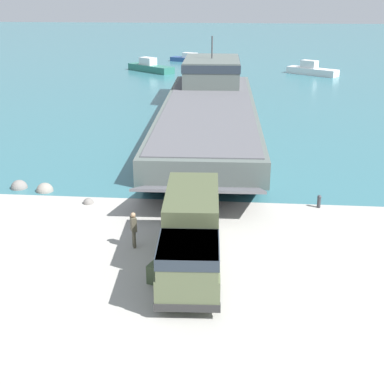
% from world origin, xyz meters
% --- Properties ---
extents(ground_plane, '(240.00, 240.00, 0.00)m').
position_xyz_m(ground_plane, '(0.00, 0.00, 0.00)').
color(ground_plane, '#A8A59E').
extents(water_surface, '(240.00, 180.00, 0.01)m').
position_xyz_m(water_surface, '(0.00, 95.63, 0.00)').
color(water_surface, '#336B75').
rests_on(water_surface, ground_plane).
extents(landing_craft, '(9.70, 39.94, 7.00)m').
position_xyz_m(landing_craft, '(-0.87, 27.93, 1.61)').
color(landing_craft, '#56605B').
rests_on(landing_craft, ground_plane).
extents(military_truck, '(2.94, 8.29, 3.19)m').
position_xyz_m(military_truck, '(0.11, -2.49, 1.64)').
color(military_truck, '#566042').
rests_on(military_truck, ground_plane).
extents(soldier_on_ramp, '(0.40, 0.50, 1.82)m').
position_xyz_m(soldier_on_ramp, '(-2.82, -0.73, 1.06)').
color(soldier_on_ramp, '#4C4738').
rests_on(soldier_on_ramp, ground_plane).
extents(moored_boat_a, '(8.22, 4.84, 1.52)m').
position_xyz_m(moored_boat_a, '(-6.34, 70.33, 0.50)').
color(moored_boat_a, navy).
rests_on(moored_boat_a, ground_plane).
extents(moored_boat_b, '(7.80, 6.97, 2.07)m').
position_xyz_m(moored_boat_b, '(-11.70, 58.14, 0.69)').
color(moored_boat_b, '#2D7060').
rests_on(moored_boat_b, ground_plane).
extents(moored_boat_c, '(7.38, 6.10, 2.03)m').
position_xyz_m(moored_boat_c, '(12.45, 57.14, 0.67)').
color(moored_boat_c, white).
rests_on(moored_boat_c, ground_plane).
extents(mooring_bollard, '(0.24, 0.24, 0.76)m').
position_xyz_m(mooring_bollard, '(6.77, 5.20, 0.41)').
color(mooring_bollard, '#333338').
rests_on(mooring_bollard, ground_plane).
extents(cargo_crate, '(1.15, 1.25, 0.85)m').
position_xyz_m(cargo_crate, '(-1.07, -3.81, 0.42)').
color(cargo_crate, '#3D4C33').
rests_on(cargo_crate, ground_plane).
extents(shoreline_rock_a, '(0.63, 0.63, 0.63)m').
position_xyz_m(shoreline_rock_a, '(-6.60, 4.64, 0.00)').
color(shoreline_rock_a, gray).
rests_on(shoreline_rock_a, ground_plane).
extents(shoreline_rock_b, '(1.04, 1.04, 1.04)m').
position_xyz_m(shoreline_rock_b, '(-11.64, 6.76, 0.00)').
color(shoreline_rock_b, gray).
rests_on(shoreline_rock_b, ground_plane).
extents(shoreline_rock_c, '(1.06, 1.06, 1.06)m').
position_xyz_m(shoreline_rock_c, '(-9.84, 6.37, 0.00)').
color(shoreline_rock_c, gray).
rests_on(shoreline_rock_c, ground_plane).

